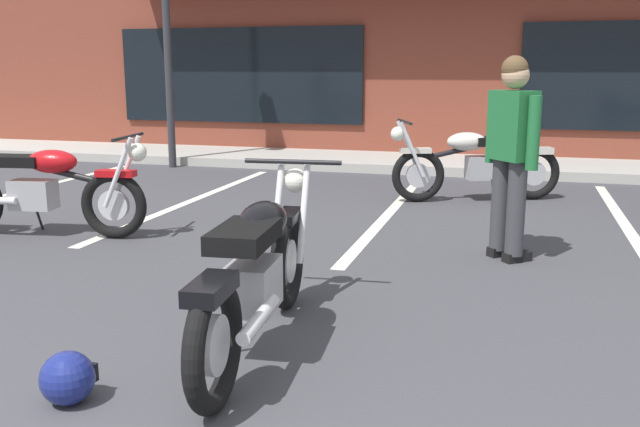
# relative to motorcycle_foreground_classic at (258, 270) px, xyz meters

# --- Properties ---
(ground_plane) EXTENTS (80.00, 80.00, 0.00)m
(ground_plane) POSITION_rel_motorcycle_foreground_classic_xyz_m (0.04, 0.75, -0.46)
(ground_plane) COLOR #3D3D42
(sidewalk_kerb) EXTENTS (22.00, 1.80, 0.14)m
(sidewalk_kerb) POSITION_rel_motorcycle_foreground_classic_xyz_m (0.04, 7.62, -0.39)
(sidewalk_kerb) COLOR #A8A59E
(sidewalk_kerb) RESTS_ON ground_plane
(brick_storefront_building) EXTENTS (18.22, 6.89, 3.93)m
(brick_storefront_building) POSITION_rel_motorcycle_foreground_classic_xyz_m (0.04, 11.43, 1.50)
(brick_storefront_building) COLOR brown
(brick_storefront_building) RESTS_ON ground_plane
(painted_stall_lines) EXTENTS (9.86, 4.80, 0.01)m
(painted_stall_lines) POSITION_rel_motorcycle_foreground_classic_xyz_m (0.04, 4.02, -0.46)
(painted_stall_lines) COLOR silver
(painted_stall_lines) RESTS_ON ground_plane
(motorcycle_foreground_classic) EXTENTS (0.66, 2.11, 0.98)m
(motorcycle_foreground_classic) POSITION_rel_motorcycle_foreground_classic_xyz_m (0.00, 0.00, 0.00)
(motorcycle_foreground_classic) COLOR black
(motorcycle_foreground_classic) RESTS_ON ground_plane
(motorcycle_black_cruiser) EXTENTS (2.10, 0.73, 0.98)m
(motorcycle_black_cruiser) POSITION_rel_motorcycle_foreground_classic_xyz_m (-2.93, 1.96, 0.00)
(motorcycle_black_cruiser) COLOR black
(motorcycle_black_cruiser) RESTS_ON ground_plane
(motorcycle_silver_naked) EXTENTS (2.00, 1.09, 0.98)m
(motorcycle_silver_naked) POSITION_rel_motorcycle_foreground_classic_xyz_m (0.89, 4.92, 0.00)
(motorcycle_silver_naked) COLOR black
(motorcycle_silver_naked) RESTS_ON ground_plane
(person_in_black_shirt) EXTENTS (0.47, 0.52, 1.68)m
(person_in_black_shirt) POSITION_rel_motorcycle_foreground_classic_xyz_m (1.32, 2.33, 0.49)
(person_in_black_shirt) COLOR black
(person_in_black_shirt) RESTS_ON ground_plane
(helmet_on_pavement) EXTENTS (0.26, 0.26, 0.26)m
(helmet_on_pavement) POSITION_rel_motorcycle_foreground_classic_xyz_m (-0.64, -0.88, -0.33)
(helmet_on_pavement) COLOR navy
(helmet_on_pavement) RESTS_ON ground_plane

